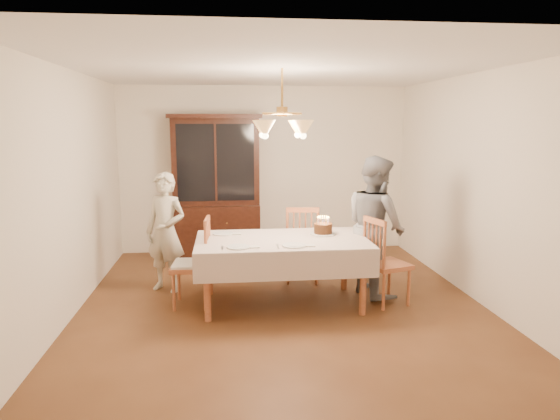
{
  "coord_description": "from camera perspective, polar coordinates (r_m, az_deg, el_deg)",
  "views": [
    {
      "loc": [
        -0.61,
        -5.38,
        2.03
      ],
      "look_at": [
        0.0,
        0.2,
        1.05
      ],
      "focal_mm": 32.0,
      "sensor_mm": 36.0,
      "label": 1
    }
  ],
  "objects": [
    {
      "name": "adult_in_grey",
      "position": [
        6.03,
        10.84,
        -1.76
      ],
      "size": [
        0.82,
        0.94,
        1.66
      ],
      "primitive_type": "imported",
      "rotation": [
        0.0,
        0.0,
        1.83
      ],
      "color": "slate",
      "rests_on": "ground"
    },
    {
      "name": "chair_left_end",
      "position": [
        5.68,
        -10.05,
        -6.34
      ],
      "size": [
        0.45,
        0.47,
        1.0
      ],
      "color": "#984C2C",
      "rests_on": "ground"
    },
    {
      "name": "elderly_woman",
      "position": [
        6.21,
        -12.91,
        -2.47
      ],
      "size": [
        0.63,
        0.55,
        1.45
      ],
      "primitive_type": "imported",
      "rotation": [
        0.0,
        0.0,
        -0.47
      ],
      "color": "beige",
      "rests_on": "ground"
    },
    {
      "name": "chandelier",
      "position": [
        5.41,
        0.23,
        9.35
      ],
      "size": [
        0.62,
        0.62,
        0.73
      ],
      "color": "#BF8C3F",
      "rests_on": "ground"
    },
    {
      "name": "place_setting_near_right",
      "position": [
        5.23,
        1.76,
        -4.08
      ],
      "size": [
        0.4,
        0.25,
        0.02
      ],
      "color": "white",
      "rests_on": "dining_table"
    },
    {
      "name": "dining_table",
      "position": [
        5.58,
        0.22,
        -4.07
      ],
      "size": [
        1.9,
        1.1,
        0.76
      ],
      "color": "#984C2C",
      "rests_on": "ground"
    },
    {
      "name": "place_setting_far_left",
      "position": [
        5.82,
        -6.43,
        -2.7
      ],
      "size": [
        0.38,
        0.23,
        0.02
      ],
      "color": "white",
      "rests_on": "dining_table"
    },
    {
      "name": "ground",
      "position": [
        5.78,
        0.22,
        -10.66
      ],
      "size": [
        5.0,
        5.0,
        0.0
      ],
      "primitive_type": "plane",
      "color": "#512D17",
      "rests_on": "ground"
    },
    {
      "name": "place_setting_near_left",
      "position": [
        5.18,
        -4.62,
        -4.24
      ],
      "size": [
        0.39,
        0.24,
        0.02
      ],
      "color": "white",
      "rests_on": "dining_table"
    },
    {
      "name": "china_hutch",
      "position": [
        7.7,
        -7.28,
        2.44
      ],
      "size": [
        1.38,
        0.54,
        2.16
      ],
      "color": "black",
      "rests_on": "ground"
    },
    {
      "name": "chair_right_end",
      "position": [
        5.79,
        12.06,
        -6.23
      ],
      "size": [
        0.53,
        0.55,
        1.0
      ],
      "color": "#984C2C",
      "rests_on": "ground"
    },
    {
      "name": "room_shell",
      "position": [
        5.43,
        0.23,
        5.17
      ],
      "size": [
        5.0,
        5.0,
        5.0
      ],
      "color": "white",
      "rests_on": "ground"
    },
    {
      "name": "chair_far_side",
      "position": [
        6.45,
        2.53,
        -4.34
      ],
      "size": [
        0.49,
        0.47,
        1.0
      ],
      "color": "#984C2C",
      "rests_on": "ground"
    },
    {
      "name": "birthday_cake",
      "position": [
        5.79,
        4.94,
        -2.2
      ],
      "size": [
        0.3,
        0.3,
        0.21
      ],
      "color": "white",
      "rests_on": "dining_table"
    }
  ]
}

